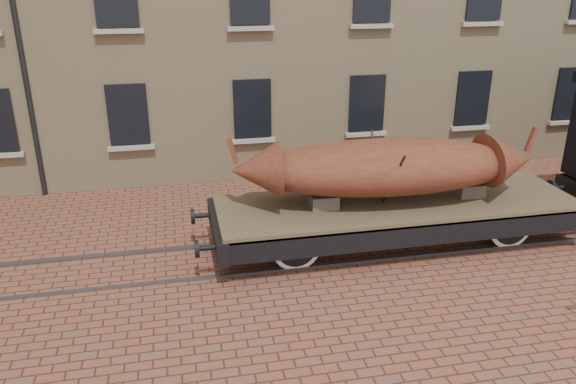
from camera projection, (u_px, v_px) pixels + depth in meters
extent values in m
plane|color=brown|center=(392.00, 244.00, 13.07)|extent=(90.00, 90.00, 0.00)
cube|color=black|center=(128.00, 114.00, 15.63)|extent=(1.10, 0.12, 1.70)
cube|color=#A8A298|center=(131.00, 148.00, 15.92)|extent=(1.30, 0.18, 0.12)
cube|color=black|center=(252.00, 108.00, 16.30)|extent=(1.10, 0.12, 1.70)
cube|color=#A8A298|center=(253.00, 140.00, 16.59)|extent=(1.30, 0.18, 0.12)
cube|color=black|center=(367.00, 103.00, 16.97)|extent=(1.10, 0.12, 1.70)
cube|color=#A8A298|center=(366.00, 134.00, 17.26)|extent=(1.30, 0.18, 0.12)
cube|color=black|center=(473.00, 98.00, 17.64)|extent=(1.10, 0.12, 1.70)
cube|color=#A8A298|center=(470.00, 128.00, 17.93)|extent=(1.30, 0.18, 0.12)
cube|color=black|center=(571.00, 93.00, 18.31)|extent=(1.10, 0.12, 1.70)
cube|color=#A8A298|center=(566.00, 122.00, 18.60)|extent=(1.30, 0.18, 0.12)
cube|color=#A8A298|center=(119.00, 31.00, 14.75)|extent=(1.30, 0.18, 0.12)
cube|color=#A8A298|center=(251.00, 28.00, 15.42)|extent=(1.30, 0.18, 0.12)
cube|color=#A8A298|center=(371.00, 26.00, 16.09)|extent=(1.30, 0.18, 0.12)
cube|color=#A8A298|center=(483.00, 24.00, 16.76)|extent=(1.30, 0.18, 0.12)
cube|color=#59595E|center=(404.00, 257.00, 12.40)|extent=(30.00, 0.08, 0.06)
cube|color=#59595E|center=(381.00, 230.00, 13.71)|extent=(30.00, 0.08, 0.06)
cube|color=brown|center=(397.00, 203.00, 12.70)|extent=(8.14, 2.39, 0.13)
cube|color=black|center=(416.00, 235.00, 11.79)|extent=(8.14, 0.17, 0.49)
cube|color=black|center=(379.00, 196.00, 13.81)|extent=(8.14, 0.17, 0.49)
cube|color=black|center=(218.00, 230.00, 12.02)|extent=(0.24, 2.50, 0.49)
cylinder|color=black|center=(206.00, 248.00, 11.22)|extent=(0.38, 0.11, 0.11)
cylinder|color=black|center=(197.00, 249.00, 11.19)|extent=(0.09, 0.35, 0.35)
cylinder|color=black|center=(201.00, 216.00, 12.70)|extent=(0.38, 0.11, 0.11)
cylinder|color=black|center=(193.00, 216.00, 12.67)|extent=(0.09, 0.35, 0.35)
cube|color=black|center=(554.00, 200.00, 13.58)|extent=(0.24, 2.50, 0.49)
cylinder|color=black|center=(545.00, 187.00, 14.38)|extent=(0.38, 0.11, 0.11)
cylinder|color=black|center=(551.00, 187.00, 14.41)|extent=(0.09, 0.35, 0.35)
cylinder|color=black|center=(289.00, 233.00, 12.41)|extent=(0.11, 2.06, 0.11)
cylinder|color=white|center=(297.00, 248.00, 11.75)|extent=(1.04, 0.08, 1.04)
cylinder|color=black|center=(297.00, 248.00, 11.75)|extent=(0.85, 0.11, 0.85)
cube|color=black|center=(298.00, 239.00, 11.54)|extent=(0.98, 0.09, 0.11)
cylinder|color=white|center=(283.00, 220.00, 13.07)|extent=(1.04, 0.08, 1.04)
cylinder|color=black|center=(283.00, 220.00, 13.07)|extent=(0.85, 0.11, 0.85)
cube|color=black|center=(282.00, 207.00, 13.09)|extent=(0.98, 0.09, 0.11)
cylinder|color=black|center=(494.00, 214.00, 13.37)|extent=(0.11, 2.06, 0.11)
cylinder|color=white|center=(511.00, 227.00, 12.71)|extent=(1.04, 0.08, 1.04)
cylinder|color=black|center=(511.00, 227.00, 12.71)|extent=(0.85, 0.11, 0.85)
cube|color=black|center=(516.00, 219.00, 12.50)|extent=(0.98, 0.09, 0.11)
cylinder|color=white|center=(478.00, 203.00, 14.02)|extent=(1.04, 0.08, 1.04)
cylinder|color=black|center=(478.00, 203.00, 14.02)|extent=(0.85, 0.11, 0.85)
cube|color=black|center=(477.00, 191.00, 14.04)|extent=(0.98, 0.09, 0.11)
cube|color=black|center=(396.00, 220.00, 12.86)|extent=(4.34, 0.07, 0.07)
cube|color=#65594E|center=(323.00, 200.00, 12.29)|extent=(0.60, 0.54, 0.30)
cube|color=#65594E|center=(468.00, 189.00, 12.96)|extent=(0.60, 0.54, 0.30)
ellipsoid|color=brown|center=(385.00, 167.00, 12.31)|extent=(6.16, 2.35, 1.21)
cone|color=brown|center=(255.00, 170.00, 11.96)|extent=(1.13, 1.22, 1.14)
cube|color=brown|center=(233.00, 151.00, 11.74)|extent=(0.25, 0.14, 0.58)
cone|color=brown|center=(509.00, 160.00, 12.63)|extent=(1.13, 1.22, 1.14)
cube|color=brown|center=(532.00, 140.00, 12.52)|extent=(0.25, 0.14, 0.58)
cylinder|color=#2F231A|center=(393.00, 180.00, 11.91)|extent=(0.05, 1.03, 1.43)
cylinder|color=#2F231A|center=(377.00, 165.00, 12.80)|extent=(0.05, 1.03, 1.43)
cylinder|color=black|center=(553.00, 188.00, 14.44)|extent=(0.08, 0.32, 0.32)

